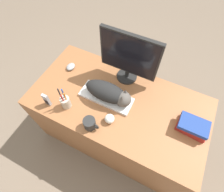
# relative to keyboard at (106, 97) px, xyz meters

# --- Properties ---
(ground_plane) EXTENTS (12.00, 12.00, 0.00)m
(ground_plane) POSITION_rel_keyboard_xyz_m (0.10, -0.35, -0.72)
(ground_plane) COLOR #6B5B4C
(desk) EXTENTS (1.42, 0.73, 0.71)m
(desk) POSITION_rel_keyboard_xyz_m (0.10, 0.02, -0.37)
(desk) COLOR brown
(desk) RESTS_ON ground_plane
(keyboard) EXTENTS (0.42, 0.16, 0.02)m
(keyboard) POSITION_rel_keyboard_xyz_m (0.00, 0.00, 0.00)
(keyboard) COLOR silver
(keyboard) RESTS_ON desk
(cat) EXTENTS (0.37, 0.15, 0.14)m
(cat) POSITION_rel_keyboard_xyz_m (0.03, -0.00, 0.08)
(cat) COLOR black
(cat) RESTS_ON keyboard
(monitor) EXTENTS (0.46, 0.17, 0.44)m
(monitor) POSITION_rel_keyboard_xyz_m (0.06, 0.27, 0.23)
(monitor) COLOR black
(monitor) RESTS_ON desk
(computer_mouse) EXTENTS (0.07, 0.09, 0.03)m
(computer_mouse) POSITION_rel_keyboard_xyz_m (-0.43, 0.14, 0.00)
(computer_mouse) COLOR gray
(computer_mouse) RESTS_ON desk
(coffee_mug) EXTENTS (0.12, 0.09, 0.09)m
(coffee_mug) POSITION_rel_keyboard_xyz_m (0.01, -0.26, 0.03)
(coffee_mug) COLOR black
(coffee_mug) RESTS_ON desk
(pen_cup) EXTENTS (0.07, 0.07, 0.23)m
(pen_cup) POSITION_rel_keyboard_xyz_m (-0.24, -0.20, 0.04)
(pen_cup) COLOR #B2A893
(pen_cup) RESTS_ON desk
(baseball) EXTENTS (0.07, 0.07, 0.07)m
(baseball) POSITION_rel_keyboard_xyz_m (0.11, -0.17, 0.02)
(baseball) COLOR silver
(baseball) RESTS_ON desk
(phone) EXTENTS (0.05, 0.02, 0.13)m
(phone) POSITION_rel_keyboard_xyz_m (-0.38, -0.25, 0.05)
(phone) COLOR #99999E
(phone) RESTS_ON desk
(book_stack) EXTENTS (0.22, 0.16, 0.10)m
(book_stack) POSITION_rel_keyboard_xyz_m (0.67, 0.04, 0.04)
(book_stack) COLOR maroon
(book_stack) RESTS_ON desk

